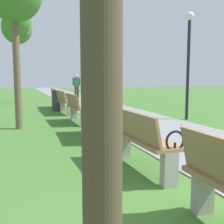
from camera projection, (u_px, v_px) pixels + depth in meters
name	position (u px, v px, depth m)	size (l,w,h in m)	color
paved_walkway	(72.00, 98.00, 19.71)	(2.81, 44.00, 0.02)	gray
park_bench_2	(140.00, 138.00, 4.13)	(0.51, 1.61, 0.90)	#93704C
park_bench_3	(97.00, 117.00, 6.39)	(0.52, 1.61, 0.90)	#93704C
park_bench_4	(77.00, 107.00, 8.56)	(0.50, 1.61, 0.90)	#93704C
park_bench_5	(65.00, 101.00, 10.78)	(0.53, 1.62, 0.90)	#93704C
park_bench_6	(57.00, 98.00, 12.77)	(0.49, 1.61, 0.90)	#93704C
tree_3	(17.00, 21.00, 14.52)	(1.45, 1.45, 5.16)	brown
tree_4	(17.00, 28.00, 16.45)	(1.78, 1.78, 5.33)	brown
pedestrian_walking	(77.00, 85.00, 18.62)	(0.52, 0.28, 1.62)	#3D3328
trash_bin	(57.00, 101.00, 11.74)	(0.48, 0.48, 0.84)	#38383D
lamp_post	(189.00, 49.00, 9.04)	(0.28, 0.28, 3.48)	black
scattered_leaves	(100.00, 124.00, 8.24)	(4.38, 10.80, 0.02)	#AD6B23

